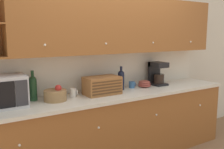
{
  "coord_description": "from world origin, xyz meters",
  "views": [
    {
      "loc": [
        -1.69,
        -2.96,
        1.65
      ],
      "look_at": [
        0.0,
        -0.22,
        1.14
      ],
      "focal_mm": 40.0,
      "sensor_mm": 36.0,
      "label": 1
    }
  ],
  "objects_px": {
    "mug_blue_second": "(132,85)",
    "bowl_stack_on_counter": "(144,84)",
    "second_wine_bottle": "(33,87)",
    "mug": "(73,93)",
    "coffee_maker": "(157,73)",
    "wine_bottle": "(121,79)",
    "fruit_basket": "(55,95)",
    "bread_box": "(102,85)"
  },
  "relations": [
    {
      "from": "bowl_stack_on_counter",
      "to": "coffee_maker",
      "type": "xyz_separation_m",
      "value": [
        0.26,
        0.03,
        0.13
      ]
    },
    {
      "from": "wine_bottle",
      "to": "mug_blue_second",
      "type": "distance_m",
      "value": 0.23
    },
    {
      "from": "wine_bottle",
      "to": "bread_box",
      "type": "bearing_deg",
      "value": -166.11
    },
    {
      "from": "mug_blue_second",
      "to": "bowl_stack_on_counter",
      "type": "distance_m",
      "value": 0.2
    },
    {
      "from": "fruit_basket",
      "to": "mug",
      "type": "xyz_separation_m",
      "value": [
        0.25,
        0.06,
        -0.02
      ]
    },
    {
      "from": "second_wine_bottle",
      "to": "bread_box",
      "type": "xyz_separation_m",
      "value": [
        0.82,
        -0.15,
        -0.04
      ]
    },
    {
      "from": "bread_box",
      "to": "coffee_maker",
      "type": "bearing_deg",
      "value": 5.49
    },
    {
      "from": "second_wine_bottle",
      "to": "mug",
      "type": "height_order",
      "value": "second_wine_bottle"
    },
    {
      "from": "mug",
      "to": "coffee_maker",
      "type": "bearing_deg",
      "value": 1.21
    },
    {
      "from": "bread_box",
      "to": "mug_blue_second",
      "type": "distance_m",
      "value": 0.56
    },
    {
      "from": "second_wine_bottle",
      "to": "mug",
      "type": "xyz_separation_m",
      "value": [
        0.46,
        -0.08,
        -0.11
      ]
    },
    {
      "from": "second_wine_bottle",
      "to": "coffee_maker",
      "type": "distance_m",
      "value": 1.82
    },
    {
      "from": "bowl_stack_on_counter",
      "to": "bread_box",
      "type": "bearing_deg",
      "value": -174.85
    },
    {
      "from": "fruit_basket",
      "to": "wine_bottle",
      "type": "distance_m",
      "value": 0.96
    },
    {
      "from": "fruit_basket",
      "to": "wine_bottle",
      "type": "height_order",
      "value": "wine_bottle"
    },
    {
      "from": "fruit_basket",
      "to": "coffee_maker",
      "type": "distance_m",
      "value": 1.61
    },
    {
      "from": "mug",
      "to": "mug_blue_second",
      "type": "distance_m",
      "value": 0.9
    },
    {
      "from": "fruit_basket",
      "to": "wine_bottle",
      "type": "bearing_deg",
      "value": 4.65
    },
    {
      "from": "mug_blue_second",
      "to": "second_wine_bottle",
      "type": "bearing_deg",
      "value": 178.27
    },
    {
      "from": "second_wine_bottle",
      "to": "mug",
      "type": "distance_m",
      "value": 0.48
    },
    {
      "from": "mug",
      "to": "second_wine_bottle",
      "type": "bearing_deg",
      "value": 170.09
    },
    {
      "from": "second_wine_bottle",
      "to": "bread_box",
      "type": "distance_m",
      "value": 0.83
    },
    {
      "from": "bread_box",
      "to": "wine_bottle",
      "type": "xyz_separation_m",
      "value": [
        0.34,
        0.08,
        0.04
      ]
    },
    {
      "from": "fruit_basket",
      "to": "second_wine_bottle",
      "type": "bearing_deg",
      "value": 146.61
    },
    {
      "from": "second_wine_bottle",
      "to": "bowl_stack_on_counter",
      "type": "xyz_separation_m",
      "value": [
        1.55,
        -0.08,
        -0.11
      ]
    },
    {
      "from": "mug",
      "to": "bread_box",
      "type": "height_order",
      "value": "bread_box"
    },
    {
      "from": "mug",
      "to": "wine_bottle",
      "type": "xyz_separation_m",
      "value": [
        0.7,
        0.02,
        0.1
      ]
    },
    {
      "from": "wine_bottle",
      "to": "coffee_maker",
      "type": "distance_m",
      "value": 0.66
    },
    {
      "from": "second_wine_bottle",
      "to": "mug_blue_second",
      "type": "xyz_separation_m",
      "value": [
        1.36,
        -0.04,
        -0.11
      ]
    },
    {
      "from": "wine_bottle",
      "to": "bowl_stack_on_counter",
      "type": "distance_m",
      "value": 0.41
    },
    {
      "from": "wine_bottle",
      "to": "coffee_maker",
      "type": "bearing_deg",
      "value": 0.96
    },
    {
      "from": "coffee_maker",
      "to": "mug_blue_second",
      "type": "bearing_deg",
      "value": 178.74
    },
    {
      "from": "second_wine_bottle",
      "to": "fruit_basket",
      "type": "height_order",
      "value": "second_wine_bottle"
    },
    {
      "from": "bread_box",
      "to": "wine_bottle",
      "type": "relative_size",
      "value": 1.38
    },
    {
      "from": "fruit_basket",
      "to": "bread_box",
      "type": "height_order",
      "value": "bread_box"
    },
    {
      "from": "mug_blue_second",
      "to": "mug",
      "type": "bearing_deg",
      "value": -177.55
    },
    {
      "from": "second_wine_bottle",
      "to": "mug_blue_second",
      "type": "height_order",
      "value": "second_wine_bottle"
    },
    {
      "from": "fruit_basket",
      "to": "bread_box",
      "type": "xyz_separation_m",
      "value": [
        0.61,
        -0.01,
        0.05
      ]
    },
    {
      "from": "mug_blue_second",
      "to": "bowl_stack_on_counter",
      "type": "bearing_deg",
      "value": -11.55
    },
    {
      "from": "second_wine_bottle",
      "to": "mug_blue_second",
      "type": "bearing_deg",
      "value": -1.73
    },
    {
      "from": "coffee_maker",
      "to": "bowl_stack_on_counter",
      "type": "bearing_deg",
      "value": -173.57
    },
    {
      "from": "second_wine_bottle",
      "to": "coffee_maker",
      "type": "bearing_deg",
      "value": -1.61
    }
  ]
}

